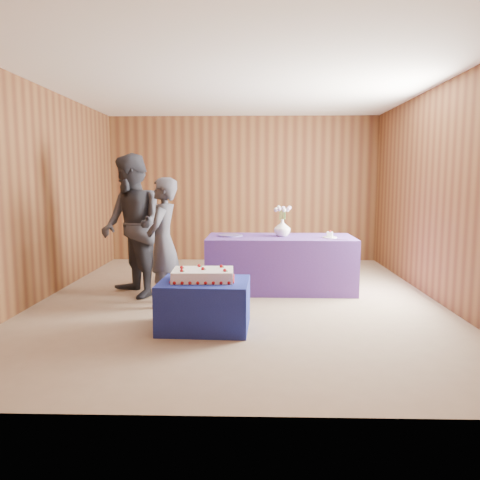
{
  "coord_description": "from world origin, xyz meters",
  "views": [
    {
      "loc": [
        0.17,
        -5.85,
        1.52
      ],
      "look_at": [
        0.02,
        0.1,
        0.75
      ],
      "focal_mm": 35.0,
      "sensor_mm": 36.0,
      "label": 1
    }
  ],
  "objects_px": {
    "vase": "(282,228)",
    "guest_left": "(163,242)",
    "sheet_cake": "(203,275)",
    "guest_right": "(132,226)",
    "cake_table": "(204,305)",
    "serving_table": "(280,263)"
  },
  "relations": [
    {
      "from": "cake_table",
      "to": "guest_right",
      "type": "height_order",
      "value": "guest_right"
    },
    {
      "from": "sheet_cake",
      "to": "vase",
      "type": "height_order",
      "value": "vase"
    },
    {
      "from": "serving_table",
      "to": "guest_right",
      "type": "height_order",
      "value": "guest_right"
    },
    {
      "from": "serving_table",
      "to": "sheet_cake",
      "type": "xyz_separation_m",
      "value": [
        -0.89,
        -1.69,
        0.18
      ]
    },
    {
      "from": "sheet_cake",
      "to": "guest_left",
      "type": "distance_m",
      "value": 1.05
    },
    {
      "from": "serving_table",
      "to": "guest_left",
      "type": "xyz_separation_m",
      "value": [
        -1.46,
        -0.84,
        0.4
      ]
    },
    {
      "from": "serving_table",
      "to": "guest_left",
      "type": "distance_m",
      "value": 1.73
    },
    {
      "from": "sheet_cake",
      "to": "serving_table",
      "type": "bearing_deg",
      "value": 60.35
    },
    {
      "from": "cake_table",
      "to": "serving_table",
      "type": "relative_size",
      "value": 0.45
    },
    {
      "from": "serving_table",
      "to": "sheet_cake",
      "type": "distance_m",
      "value": 1.92
    },
    {
      "from": "sheet_cake",
      "to": "guest_right",
      "type": "bearing_deg",
      "value": 127.24
    },
    {
      "from": "sheet_cake",
      "to": "vase",
      "type": "relative_size",
      "value": 2.83
    },
    {
      "from": "cake_table",
      "to": "sheet_cake",
      "type": "xyz_separation_m",
      "value": [
        -0.01,
        0.03,
        0.31
      ]
    },
    {
      "from": "sheet_cake",
      "to": "vase",
      "type": "bearing_deg",
      "value": 60.07
    },
    {
      "from": "sheet_cake",
      "to": "guest_right",
      "type": "xyz_separation_m",
      "value": [
        -1.06,
        1.29,
        0.37
      ]
    },
    {
      "from": "cake_table",
      "to": "guest_right",
      "type": "xyz_separation_m",
      "value": [
        -1.07,
        1.32,
        0.68
      ]
    },
    {
      "from": "serving_table",
      "to": "guest_left",
      "type": "bearing_deg",
      "value": -149.56
    },
    {
      "from": "vase",
      "to": "guest_left",
      "type": "relative_size",
      "value": 0.15
    },
    {
      "from": "sheet_cake",
      "to": "guest_right",
      "type": "relative_size",
      "value": 0.35
    },
    {
      "from": "sheet_cake",
      "to": "guest_right",
      "type": "height_order",
      "value": "guest_right"
    },
    {
      "from": "sheet_cake",
      "to": "guest_left",
      "type": "height_order",
      "value": "guest_left"
    },
    {
      "from": "vase",
      "to": "guest_right",
      "type": "height_order",
      "value": "guest_right"
    }
  ]
}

